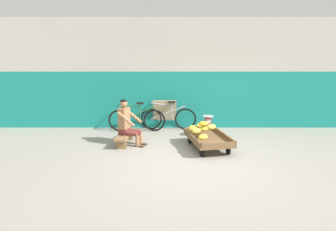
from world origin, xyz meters
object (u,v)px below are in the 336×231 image
banana_cart (208,139)px  low_bench (125,136)px  plastic_crate (208,132)px  bicycle_far_left (168,118)px  bicycle_near_left (137,119)px  vendor_seated (128,122)px  weighing_scale (208,121)px  sign_board (165,114)px

banana_cart → low_bench: size_ratio=1.41×
banana_cart → plastic_crate: size_ratio=4.38×
bicycle_far_left → plastic_crate: bearing=-37.3°
bicycle_near_left → vendor_seated: bearing=-94.4°
bicycle_near_left → bicycle_far_left: 0.94m
bicycle_far_left → weighing_scale: bearing=-37.3°
bicycle_near_left → bicycle_far_left: size_ratio=1.00×
weighing_scale → bicycle_far_left: bicycle_far_left is taller
weighing_scale → bicycle_far_left: size_ratio=0.18×
banana_cart → weighing_scale: bearing=83.1°
low_bench → vendor_seated: (0.08, -0.03, 0.37)m
banana_cart → weighing_scale: weighing_scale is taller
low_bench → vendor_seated: size_ratio=0.98×
sign_board → low_bench: bearing=-121.8°
plastic_crate → vendor_seated: bearing=-162.8°
vendor_seated → bicycle_near_left: vendor_seated is taller
sign_board → bicycle_far_left: bearing=-57.7°
vendor_seated → low_bench: bearing=159.4°
bicycle_near_left → sign_board: bearing=24.0°
low_bench → sign_board: 1.90m
banana_cart → vendor_seated: vendor_seated is taller
vendor_seated → plastic_crate: 2.23m
banana_cart → bicycle_far_left: bearing=118.0°
vendor_seated → bicycle_far_left: 1.80m
bicycle_far_left → sign_board: sign_board is taller
plastic_crate → sign_board: 1.56m
vendor_seated → weighing_scale: vendor_seated is taller
bicycle_far_left → sign_board: (-0.11, 0.17, 0.08)m
vendor_seated → sign_board: bearing=60.9°
weighing_scale → bicycle_far_left: 1.35m
plastic_crate → weighing_scale: size_ratio=1.20×
weighing_scale → sign_board: bearing=140.1°
banana_cart → bicycle_near_left: bearing=139.4°
banana_cart → weighing_scale: (0.12, 0.98, 0.21)m
banana_cart → plastic_crate: bearing=83.1°
weighing_scale → bicycle_near_left: (-1.99, 0.63, -0.10)m
vendor_seated → bicycle_near_left: size_ratio=0.69×
low_bench → bicycle_far_left: bearing=52.5°
low_bench → banana_cart: bearing=-10.0°
weighing_scale → sign_board: 1.54m
sign_board → weighing_scale: bearing=-39.9°
vendor_seated → bicycle_far_left: bearing=55.2°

